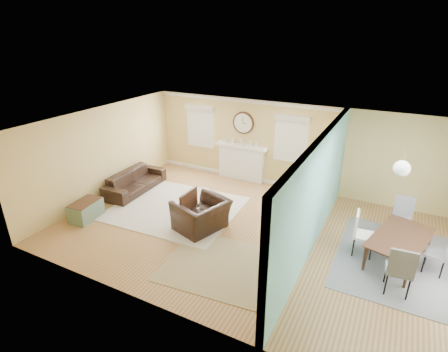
{
  "coord_description": "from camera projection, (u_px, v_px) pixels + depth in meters",
  "views": [
    {
      "loc": [
        2.83,
        -6.73,
        4.55
      ],
      "look_at": [
        -0.8,
        0.3,
        1.2
      ],
      "focal_mm": 28.0,
      "sensor_mm": 36.0,
      "label": 1
    }
  ],
  "objects": [
    {
      "name": "partition",
      "position": [
        319.0,
        189.0,
        7.54
      ],
      "size": [
        0.17,
        6.0,
        2.6
      ],
      "color": "tan",
      "rests_on": "ground"
    },
    {
      "name": "ceiling",
      "position": [
        251.0,
        127.0,
        7.46
      ],
      "size": [
        9.0,
        6.0,
        0.02
      ],
      "primitive_type": "cube",
      "color": "white",
      "rests_on": "wall_back"
    },
    {
      "name": "window_right",
      "position": [
        291.0,
        135.0,
        10.22
      ],
      "size": [
        1.05,
        0.13,
        1.42
      ],
      "color": "white",
      "rests_on": "wall_back"
    },
    {
      "name": "tv",
      "position": [
        316.0,
        176.0,
        8.74
      ],
      "size": [
        0.18,
        1.17,
        0.67
      ],
      "primitive_type": "imported",
      "rotation": [
        0.0,
        0.0,
        1.55
      ],
      "color": "black",
      "rests_on": "credenza"
    },
    {
      "name": "dining_chair_w",
      "position": [
        365.0,
        231.0,
        7.42
      ],
      "size": [
        0.47,
        0.47,
        0.98
      ],
      "color": "white",
      "rests_on": "floor"
    },
    {
      "name": "eames_chair",
      "position": [
        201.0,
        215.0,
        8.45
      ],
      "size": [
        1.35,
        1.45,
        0.77
      ],
      "primitive_type": "imported",
      "rotation": [
        0.0,
        0.0,
        -1.89
      ],
      "color": "black",
      "rests_on": "floor"
    },
    {
      "name": "dining_chair_s",
      "position": [
        400.0,
        265.0,
        6.32
      ],
      "size": [
        0.49,
        0.49,
        1.02
      ],
      "color": "slate",
      "rests_on": "floor"
    },
    {
      "name": "potted_plant",
      "position": [
        307.0,
        205.0,
        8.17
      ],
      "size": [
        0.52,
        0.52,
        0.44
      ],
      "primitive_type": "imported",
      "rotation": [
        0.0,
        0.0,
        3.83
      ],
      "color": "#337F33",
      "rests_on": "garden_stool"
    },
    {
      "name": "garden_stool",
      "position": [
        305.0,
        223.0,
        8.35
      ],
      "size": [
        0.36,
        0.36,
        0.53
      ],
      "primitive_type": "cylinder",
      "color": "white",
      "rests_on": "floor"
    },
    {
      "name": "trunk",
      "position": [
        86.0,
        210.0,
        8.97
      ],
      "size": [
        0.6,
        0.89,
        0.48
      ],
      "color": "slate",
      "rests_on": "floor"
    },
    {
      "name": "fireplace",
      "position": [
        241.0,
        162.0,
        11.23
      ],
      "size": [
        1.7,
        0.3,
        1.17
      ],
      "color": "white",
      "rests_on": "ground"
    },
    {
      "name": "dining_table",
      "position": [
        400.0,
        250.0,
        7.27
      ],
      "size": [
        1.37,
        1.91,
        0.61
      ],
      "primitive_type": "imported",
      "rotation": [
        0.0,
        0.0,
        1.31
      ],
      "color": "#3F2216",
      "rests_on": "floor"
    },
    {
      "name": "credenza",
      "position": [
        314.0,
        202.0,
        9.02
      ],
      "size": [
        0.5,
        1.48,
        0.8
      ],
      "color": "olive",
      "rests_on": "floor"
    },
    {
      "name": "wall_clock",
      "position": [
        243.0,
        123.0,
        10.81
      ],
      "size": [
        0.7,
        0.07,
        0.7
      ],
      "color": "#3F2216",
      "rests_on": "wall_back"
    },
    {
      "name": "floor",
      "position": [
        248.0,
        232.0,
        8.47
      ],
      "size": [
        9.0,
        9.0,
        0.0
      ],
      "primitive_type": "plane",
      "color": "brown",
      "rests_on": "ground"
    },
    {
      "name": "rug_grey",
      "position": [
        397.0,
        261.0,
        7.38
      ],
      "size": [
        2.42,
        3.03,
        0.01
      ],
      "primitive_type": "cube",
      "color": "slate",
      "rests_on": "floor"
    },
    {
      "name": "dining_chair_e",
      "position": [
        437.0,
        250.0,
        6.88
      ],
      "size": [
        0.46,
        0.46,
        0.89
      ],
      "color": "slate",
      "rests_on": "floor"
    },
    {
      "name": "pendant",
      "position": [
        402.0,
        168.0,
        6.35
      ],
      "size": [
        0.3,
        0.3,
        0.55
      ],
      "color": "gold",
      "rests_on": "ceiling"
    },
    {
      "name": "wall_left",
      "position": [
        103.0,
        153.0,
        9.87
      ],
      "size": [
        0.02,
        6.0,
        2.6
      ],
      "primitive_type": "cube",
      "color": "tan",
      "rests_on": "ground"
    },
    {
      "name": "rug_jute",
      "position": [
        223.0,
        266.0,
        7.24
      ],
      "size": [
        2.56,
        2.17,
        0.01
      ],
      "primitive_type": "cube",
      "rotation": [
        0.0,
        0.0,
        0.1
      ],
      "color": "tan",
      "rests_on": "floor"
    },
    {
      "name": "green_chair",
      "position": [
        290.0,
        192.0,
        9.78
      ],
      "size": [
        0.76,
        0.78,
        0.63
      ],
      "primitive_type": "imported",
      "rotation": [
        0.0,
        0.0,
        3.01
      ],
      "color": "#157D4E",
      "rests_on": "floor"
    },
    {
      "name": "rug_cream",
      "position": [
        176.0,
        208.0,
        9.56
      ],
      "size": [
        3.44,
        3.02,
        0.02
      ],
      "primitive_type": "cube",
      "rotation": [
        0.0,
        0.0,
        0.05
      ],
      "color": "beige",
      "rests_on": "floor"
    },
    {
      "name": "sofa",
      "position": [
        135.0,
        181.0,
        10.51
      ],
      "size": [
        0.89,
        2.13,
        0.61
      ],
      "primitive_type": "imported",
      "rotation": [
        0.0,
        0.0,
        1.61
      ],
      "color": "black",
      "rests_on": "floor"
    },
    {
      "name": "window_left",
      "position": [
        200.0,
        123.0,
        11.53
      ],
      "size": [
        1.05,
        0.13,
        1.42
      ],
      "color": "white",
      "rests_on": "wall_back"
    },
    {
      "name": "wall_back",
      "position": [
        289.0,
        146.0,
        10.42
      ],
      "size": [
        9.0,
        0.02,
        2.6
      ],
      "primitive_type": "cube",
      "color": "tan",
      "rests_on": "ground"
    },
    {
      "name": "wall_front",
      "position": [
        173.0,
        252.0,
        5.51
      ],
      "size": [
        9.0,
        0.02,
        2.6
      ],
      "primitive_type": "cube",
      "color": "tan",
      "rests_on": "ground"
    },
    {
      "name": "dining_chair_n",
      "position": [
        402.0,
        214.0,
        8.09
      ],
      "size": [
        0.43,
        0.43,
        0.97
      ],
      "color": "slate",
      "rests_on": "floor"
    }
  ]
}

